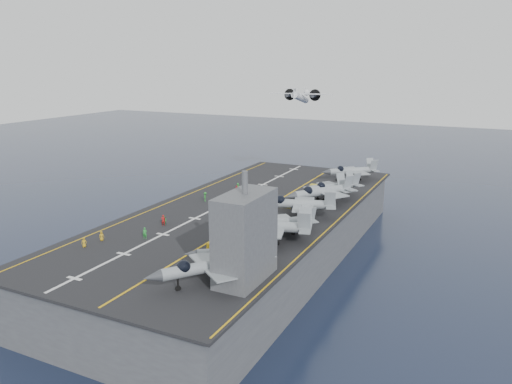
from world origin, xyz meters
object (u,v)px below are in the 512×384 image
at_px(fighter_jet_0, 209,265).
at_px(transport_plane, 300,98).
at_px(island_superstructure, 245,227).
at_px(tow_cart_a, 213,246).

xyz_separation_m(fighter_jet_0, transport_plane, (-24.78, 96.46, 15.21)).
bearing_deg(transport_plane, fighter_jet_0, -75.59).
height_order(island_superstructure, tow_cart_a, island_superstructure).
bearing_deg(transport_plane, tow_cart_a, -77.59).
bearing_deg(tow_cart_a, island_superstructure, -38.67).
relative_size(tow_cart_a, transport_plane, 0.09).
bearing_deg(island_superstructure, tow_cart_a, 141.33).
height_order(fighter_jet_0, transport_plane, transport_plane).
distance_m(island_superstructure, transport_plane, 97.84).
bearing_deg(fighter_jet_0, tow_cart_a, 118.33).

